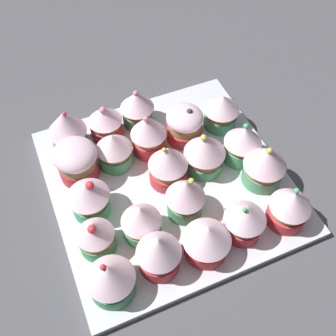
% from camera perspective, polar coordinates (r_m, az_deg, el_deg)
% --- Properties ---
extents(ground_plane, '(1.80, 1.80, 0.03)m').
position_cam_1_polar(ground_plane, '(0.66, 0.00, -2.93)').
color(ground_plane, '#4C4C51').
extents(baking_tray, '(0.36, 0.36, 0.01)m').
position_cam_1_polar(baking_tray, '(0.64, 0.00, -1.90)').
color(baking_tray, silver).
rests_on(baking_tray, ground_plane).
extents(cupcake_0, '(0.06, 0.06, 0.07)m').
position_cam_1_polar(cupcake_0, '(0.53, -8.18, -15.25)').
color(cupcake_0, '#4C9E6B').
rests_on(cupcake_0, baking_tray).
extents(cupcake_1, '(0.06, 0.06, 0.08)m').
position_cam_1_polar(cupcake_1, '(0.53, -1.33, -11.89)').
color(cupcake_1, '#D1333D').
rests_on(cupcake_1, baking_tray).
extents(cupcake_2, '(0.07, 0.07, 0.07)m').
position_cam_1_polar(cupcake_2, '(0.55, 5.58, -10.07)').
color(cupcake_2, '#D1333D').
rests_on(cupcake_2, baking_tray).
extents(cupcake_3, '(0.06, 0.06, 0.07)m').
position_cam_1_polar(cupcake_3, '(0.57, 10.86, -7.24)').
color(cupcake_3, '#D1333D').
rests_on(cupcake_3, baking_tray).
extents(cupcake_4, '(0.06, 0.06, 0.07)m').
position_cam_1_polar(cupcake_4, '(0.59, 16.94, -5.34)').
color(cupcake_4, '#D1333D').
rests_on(cupcake_4, baking_tray).
extents(cupcake_5, '(0.05, 0.05, 0.07)m').
position_cam_1_polar(cupcake_5, '(0.56, -10.28, -9.44)').
color(cupcake_5, '#4C9E6B').
rests_on(cupcake_5, baking_tray).
extents(cupcake_6, '(0.06, 0.06, 0.07)m').
position_cam_1_polar(cupcake_6, '(0.56, -3.84, -7.50)').
color(cupcake_6, '#4C9E6B').
rests_on(cupcake_6, baking_tray).
extents(cupcake_7, '(0.06, 0.06, 0.08)m').
position_cam_1_polar(cupcake_7, '(0.57, 2.74, -3.98)').
color(cupcake_7, '#4C9E6B').
rests_on(cupcake_7, baking_tray).
extents(cupcake_8, '(0.07, 0.07, 0.08)m').
position_cam_1_polar(cupcake_8, '(0.62, 13.65, 0.52)').
color(cupcake_8, '#4C9E6B').
rests_on(cupcake_8, baking_tray).
extents(cupcake_9, '(0.06, 0.06, 0.07)m').
position_cam_1_polar(cupcake_9, '(0.59, -11.23, -4.08)').
color(cupcake_9, '#4C9E6B').
rests_on(cupcake_9, baking_tray).
extents(cupcake_10, '(0.06, 0.06, 0.08)m').
position_cam_1_polar(cupcake_10, '(0.61, -0.49, 0.71)').
color(cupcake_10, '#D1333D').
rests_on(cupcake_10, baking_tray).
extents(cupcake_11, '(0.07, 0.07, 0.08)m').
position_cam_1_polar(cupcake_11, '(0.62, 5.20, 2.45)').
color(cupcake_11, '#4C9E6B').
rests_on(cupcake_11, baking_tray).
extents(cupcake_12, '(0.06, 0.06, 0.07)m').
position_cam_1_polar(cupcake_12, '(0.65, 10.57, 3.51)').
color(cupcake_12, '#4C9E6B').
rests_on(cupcake_12, baking_tray).
extents(cupcake_13, '(0.07, 0.07, 0.07)m').
position_cam_1_polar(cupcake_13, '(0.63, -12.92, 1.02)').
color(cupcake_13, '#D1333D').
rests_on(cupcake_13, baking_tray).
extents(cupcake_14, '(0.06, 0.06, 0.07)m').
position_cam_1_polar(cupcake_14, '(0.64, -7.68, 2.66)').
color(cupcake_14, '#4C9E6B').
rests_on(cupcake_14, baking_tray).
extents(cupcake_15, '(0.06, 0.06, 0.08)m').
position_cam_1_polar(cupcake_15, '(0.64, -2.80, 4.97)').
color(cupcake_15, '#D1333D').
rests_on(cupcake_15, baking_tray).
extents(cupcake_16, '(0.06, 0.06, 0.07)m').
position_cam_1_polar(cupcake_16, '(0.67, 2.37, 6.25)').
color(cupcake_16, '#D1333D').
rests_on(cupcake_16, baking_tray).
extents(cupcake_17, '(0.06, 0.06, 0.07)m').
position_cam_1_polar(cupcake_17, '(0.69, 7.61, 8.16)').
color(cupcake_17, '#4C9E6B').
rests_on(cupcake_17, baking_tray).
extents(cupcake_18, '(0.06, 0.06, 0.08)m').
position_cam_1_polar(cupcake_18, '(0.66, -14.16, 5.22)').
color(cupcake_18, '#4C9E6B').
rests_on(cupcake_18, baking_tray).
extents(cupcake_19, '(0.06, 0.06, 0.07)m').
position_cam_1_polar(cupcake_19, '(0.68, -8.89, 6.49)').
color(cupcake_19, '#D1333D').
rests_on(cupcake_19, baking_tray).
extents(cupcake_20, '(0.06, 0.06, 0.07)m').
position_cam_1_polar(cupcake_20, '(0.69, -4.32, 8.63)').
color(cupcake_20, '#4C9E6B').
rests_on(cupcake_20, baking_tray).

